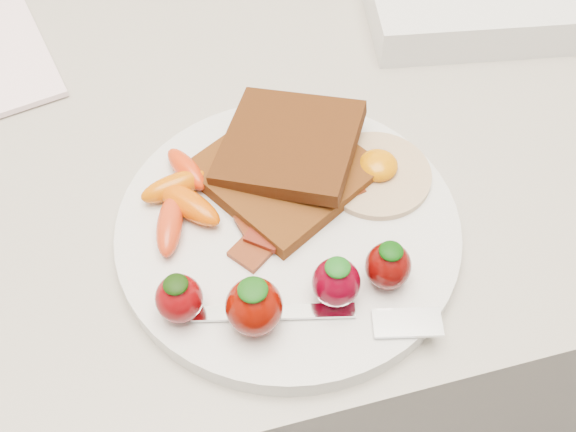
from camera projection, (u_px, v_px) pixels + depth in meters
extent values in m
cube|color=gray|center=(250.00, 336.00, 1.02)|extent=(2.00, 0.60, 0.90)
cylinder|color=silver|center=(288.00, 230.00, 0.57)|extent=(0.27, 0.27, 0.02)
cube|color=#4F2504|center=(284.00, 171.00, 0.59)|extent=(0.16, 0.16, 0.01)
cube|color=black|center=(289.00, 144.00, 0.58)|extent=(0.15, 0.14, 0.02)
cylinder|color=beige|center=(376.00, 174.00, 0.59)|extent=(0.11, 0.11, 0.01)
ellipsoid|color=#D17100|center=(378.00, 165.00, 0.58)|extent=(0.04, 0.04, 0.02)
cube|color=#3D0E03|center=(284.00, 219.00, 0.56)|extent=(0.10, 0.08, 0.00)
cube|color=#400D08|center=(301.00, 206.00, 0.57)|extent=(0.11, 0.05, 0.00)
cube|color=#3A0F04|center=(288.00, 196.00, 0.57)|extent=(0.09, 0.10, 0.00)
ellipsoid|color=#C75700|center=(174.00, 186.00, 0.57)|extent=(0.06, 0.03, 0.02)
ellipsoid|color=#C64B00|center=(187.00, 203.00, 0.56)|extent=(0.06, 0.06, 0.02)
ellipsoid|color=red|center=(170.00, 226.00, 0.55)|extent=(0.03, 0.06, 0.02)
ellipsoid|color=red|center=(186.00, 169.00, 0.58)|extent=(0.04, 0.05, 0.02)
ellipsoid|color=#660407|center=(179.00, 299.00, 0.50)|extent=(0.03, 0.03, 0.04)
ellipsoid|color=black|center=(176.00, 284.00, 0.49)|extent=(0.02, 0.02, 0.01)
ellipsoid|color=#620800|center=(254.00, 307.00, 0.49)|extent=(0.04, 0.04, 0.04)
ellipsoid|color=#0F400A|center=(253.00, 290.00, 0.47)|extent=(0.02, 0.02, 0.01)
ellipsoid|color=#54000F|center=(336.00, 283.00, 0.51)|extent=(0.03, 0.03, 0.04)
ellipsoid|color=#125011|center=(338.00, 267.00, 0.49)|extent=(0.02, 0.02, 0.01)
ellipsoid|color=#4F0503|center=(388.00, 266.00, 0.52)|extent=(0.03, 0.03, 0.04)
ellipsoid|color=#083605|center=(391.00, 251.00, 0.50)|extent=(0.02, 0.02, 0.01)
cube|color=silver|center=(273.00, 312.00, 0.51)|extent=(0.12, 0.04, 0.00)
cube|color=silver|center=(407.00, 323.00, 0.51)|extent=(0.05, 0.03, 0.00)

